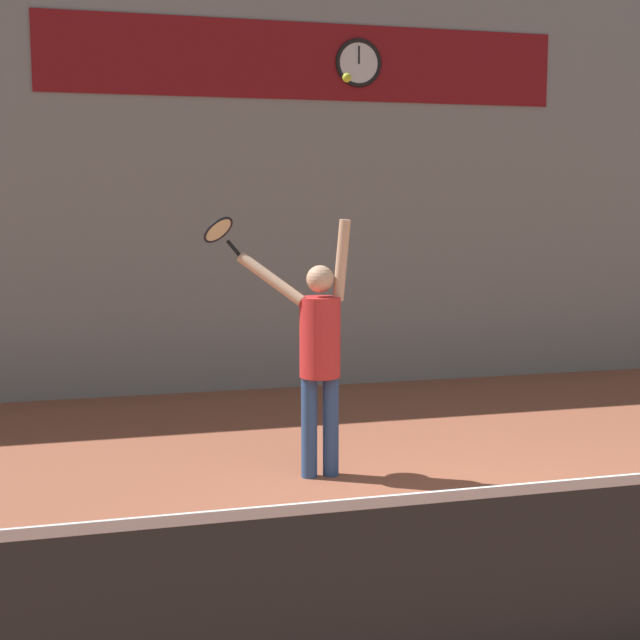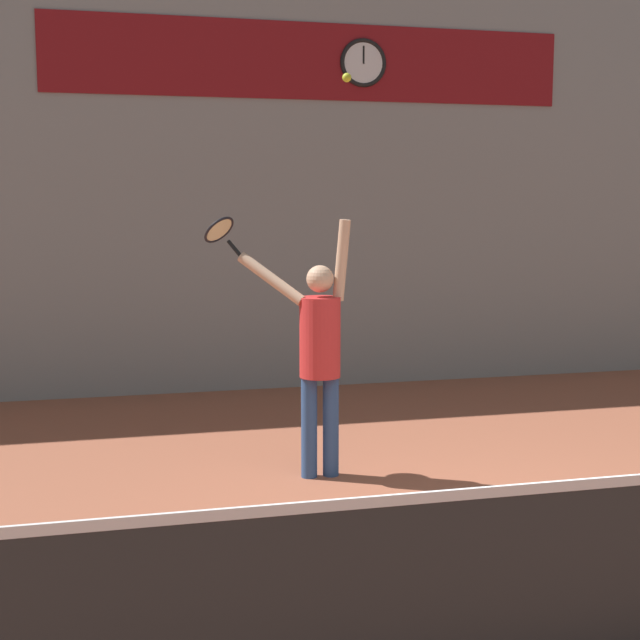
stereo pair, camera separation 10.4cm
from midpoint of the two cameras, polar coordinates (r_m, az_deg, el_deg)
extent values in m
plane|color=#9E563D|center=(5.66, 14.25, -15.81)|extent=(18.00, 18.00, 0.00)
cube|color=gray|center=(10.67, -0.26, 9.05)|extent=(18.00, 0.10, 5.00)
cube|color=maroon|center=(10.73, -0.18, 16.23)|extent=(6.13, 0.02, 0.87)
cylinder|color=white|center=(10.87, 3.07, 16.11)|extent=(0.51, 0.02, 0.51)
torus|color=black|center=(10.87, 3.07, 16.11)|extent=(0.56, 0.05, 0.56)
cube|color=black|center=(10.87, 3.10, 16.59)|extent=(0.02, 0.01, 0.20)
cube|color=#2D2D2D|center=(4.70, 20.41, -15.06)|extent=(7.14, 0.01, 0.91)
cylinder|color=#2D4C7F|center=(7.25, -0.29, -6.89)|extent=(0.13, 0.13, 0.83)
cylinder|color=#2D4C7F|center=(7.30, 1.11, -6.80)|extent=(0.13, 0.13, 0.83)
cylinder|color=red|center=(7.13, 0.42, -1.10)|extent=(0.33, 0.33, 0.65)
sphere|color=#D8A884|center=(7.07, 0.42, 2.65)|extent=(0.22, 0.22, 0.22)
cylinder|color=#D8A884|center=(7.09, 1.82, 3.84)|extent=(0.17, 0.16, 0.65)
cylinder|color=#D8A884|center=(7.16, -2.72, 2.66)|extent=(0.52, 0.45, 0.42)
cylinder|color=black|center=(7.32, -5.06, 4.55)|extent=(0.13, 0.14, 0.15)
torus|color=black|center=(7.42, -6.08, 5.76)|extent=(0.36, 0.35, 0.23)
cylinder|color=beige|center=(7.42, -6.08, 5.76)|extent=(0.30, 0.29, 0.19)
sphere|color=#CCDB2D|center=(7.06, 2.17, 15.24)|extent=(0.07, 0.07, 0.07)
camera|label=1|loc=(0.05, -89.58, 0.06)|focal=50.00mm
camera|label=2|loc=(0.05, 90.42, -0.06)|focal=50.00mm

